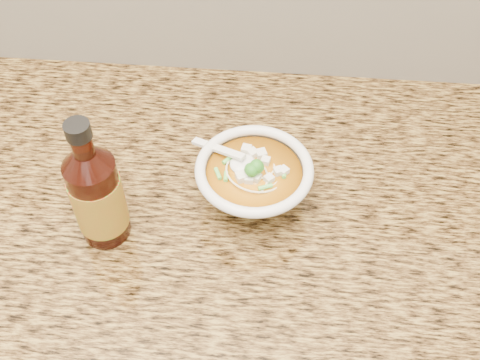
{
  "coord_description": "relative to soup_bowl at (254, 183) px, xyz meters",
  "views": [
    {
      "loc": [
        0.22,
        1.14,
        1.61
      ],
      "look_at": [
        0.17,
        1.69,
        0.94
      ],
      "focal_mm": 45.0,
      "sensor_mm": 36.0,
      "label": 1
    }
  ],
  "objects": [
    {
      "name": "counter_slab",
      "position": [
        -0.19,
        -0.02,
        -0.06
      ],
      "size": [
        4.0,
        0.68,
        0.04
      ],
      "primitive_type": "cube",
      "color": "olive",
      "rests_on": "cabinet"
    },
    {
      "name": "hot_sauce_bottle",
      "position": [
        -0.2,
        -0.07,
        0.04
      ],
      "size": [
        0.09,
        0.09,
        0.21
      ],
      "rotation": [
        0.0,
        0.0,
        -0.37
      ],
      "color": "#3B0F08",
      "rests_on": "counter_slab"
    },
    {
      "name": "soup_bowl",
      "position": [
        0.0,
        0.0,
        0.0
      ],
      "size": [
        0.18,
        0.17,
        0.09
      ],
      "rotation": [
        0.0,
        0.0,
        0.15
      ],
      "color": "white",
      "rests_on": "counter_slab"
    },
    {
      "name": "cabinet",
      "position": [
        -0.19,
        -0.02,
        -0.51
      ],
      "size": [
        4.0,
        0.65,
        0.86
      ],
      "primitive_type": "cube",
      "color": "#311C0E",
      "rests_on": "ground"
    }
  ]
}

